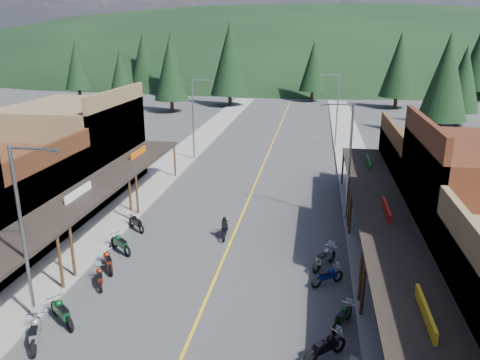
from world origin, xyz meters
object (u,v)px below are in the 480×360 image
at_px(streetlight_2, 347,157).
at_px(bike_west_8, 120,243).
at_px(shop_west_2, 2,200).
at_px(bike_east_5, 325,346).
at_px(bike_east_7, 327,275).
at_px(streetlight_1, 194,116).
at_px(pine_5, 480,57).
at_px(shop_west_3, 77,148).
at_px(bike_east_8, 324,257).
at_px(pine_3, 314,66).
at_px(bike_west_4, 35,331).
at_px(pine_2, 230,59).
at_px(pine_11, 446,77).
at_px(pine_4, 399,64).
at_px(bike_east_6, 343,316).
at_px(shop_east_3, 441,176).
at_px(streetlight_0, 25,228).
at_px(pine_9, 464,79).
at_px(pedestrian_east_a, 399,317).
at_px(pine_0, 77,65).
at_px(pine_1, 171,59).
at_px(pine_8, 121,80).
at_px(pedestrian_east_b, 351,179).
at_px(bike_west_6, 100,276).
at_px(bike_west_9, 136,222).
at_px(pine_7, 144,57).
at_px(rider_on_bike, 225,229).
at_px(pine_10, 170,69).
at_px(bike_west_5, 61,311).
at_px(bike_west_7, 108,260).
at_px(streetlight_3, 336,107).

relative_size(streetlight_2, bike_west_8, 3.68).
height_order(shop_west_2, bike_east_5, shop_west_2).
xyz_separation_m(bike_east_5, bike_east_7, (0.18, 5.76, -0.06)).
xyz_separation_m(streetlight_1, pine_5, (40.95, 50.00, 3.53)).
xyz_separation_m(shop_west_3, bike_east_8, (19.39, -10.28, -2.87)).
bearing_deg(pine_3, bike_west_4, -97.82).
relative_size(streetlight_1, bike_east_7, 4.22).
distance_m(streetlight_2, pine_2, 52.91).
bearing_deg(bike_east_7, pine_11, 122.95).
height_order(pine_4, pine_11, pine_4).
xyz_separation_m(bike_west_8, bike_east_6, (12.38, -5.33, -0.08)).
relative_size(shop_east_3, streetlight_0, 1.36).
bearing_deg(pine_9, pedestrian_east_a, -107.23).
height_order(pine_0, bike_east_5, pine_0).
bearing_deg(pine_1, streetlight_0, -77.36).
relative_size(streetlight_1, pine_8, 0.80).
bearing_deg(pine_0, pedestrian_east_b, -44.65).
xyz_separation_m(shop_east_3, bike_west_6, (-19.31, -14.02, -2.00)).
bearing_deg(pedestrian_east_b, bike_east_8, 74.95).
relative_size(pine_3, pine_11, 0.89).
relative_size(streetlight_0, bike_west_4, 3.58).
height_order(pine_11, pedestrian_east_b, pine_11).
bearing_deg(shop_east_3, bike_west_6, -144.03).
bearing_deg(bike_west_9, pine_7, 62.34).
relative_size(pine_0, rider_on_bike, 5.65).
bearing_deg(pine_10, pine_1, 106.70).
bearing_deg(bike_west_5, pine_2, 42.52).
bearing_deg(rider_on_bike, pedestrian_east_b, 46.90).
bearing_deg(shop_west_2, pine_1, 98.53).
xyz_separation_m(bike_west_7, bike_east_8, (11.47, 2.10, 0.06)).
bearing_deg(streetlight_2, streetlight_3, 90.00).
distance_m(pine_9, pedestrian_east_a, 52.46).
bearing_deg(streetlight_1, pine_4, 56.71).
xyz_separation_m(bike_west_5, bike_west_9, (-0.56, 10.26, -0.09)).
xyz_separation_m(pine_7, pedestrian_east_b, (39.87, -61.28, -6.26)).
bearing_deg(bike_west_9, bike_east_7, -69.99).
bearing_deg(bike_east_8, streetlight_3, 117.45).
distance_m(pine_10, bike_west_4, 59.06).
xyz_separation_m(shop_west_3, bike_west_4, (7.69, -18.82, -2.88)).
bearing_deg(streetlight_2, pine_11, 66.49).
bearing_deg(pine_7, bike_east_8, -63.36).
xyz_separation_m(pine_1, bike_west_6, (18.44, -72.72, -6.71)).
xyz_separation_m(bike_west_5, rider_on_bike, (5.32, 10.07, -0.06)).
relative_size(bike_west_4, pedestrian_east_b, 1.35).
height_order(pine_2, bike_west_9, pine_2).
distance_m(bike_west_5, rider_on_bike, 11.39).
relative_size(pine_9, bike_west_5, 4.81).
distance_m(streetlight_1, pine_0, 51.93).
relative_size(shop_west_3, pine_2, 0.78).
xyz_separation_m(streetlight_2, bike_west_5, (-12.73, -14.01, -3.82)).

